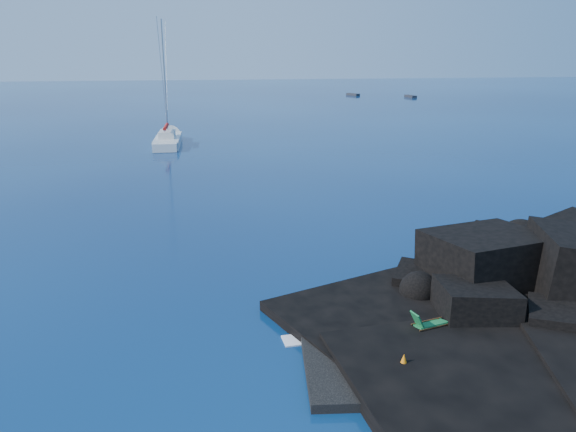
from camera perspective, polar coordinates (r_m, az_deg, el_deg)
name	(u,v)px	position (r m, az deg, el deg)	size (l,w,h in m)	color
ground	(301,379)	(20.81, 1.35, -16.23)	(400.00, 400.00, 0.00)	#031238
beach	(416,361)	(22.34, 12.92, -14.20)	(8.50, 6.00, 0.70)	black
surf_foam	(390,308)	(26.20, 10.36, -9.19)	(10.00, 8.00, 0.06)	white
sailboat	(168,145)	(70.48, -12.07, 7.07)	(2.94, 14.01, 14.69)	silver
deck_chair	(431,319)	(23.56, 14.35, -10.14)	(1.56, 0.68, 1.07)	#176A35
towel	(423,362)	(21.60, 13.59, -14.25)	(1.92, 0.91, 0.05)	silver
sunbather	(424,359)	(21.53, 13.62, -13.94)	(1.65, 0.40, 0.22)	tan
marker_cone	(404,362)	(20.93, 11.67, -14.29)	(0.40, 0.40, 0.62)	orange
distant_boat_a	(353,95)	(144.33, 6.61, 12.07)	(1.23, 3.96, 0.53)	#28282D
distant_boat_b	(410,97)	(140.74, 12.33, 11.69)	(1.25, 4.01, 0.54)	#26262B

